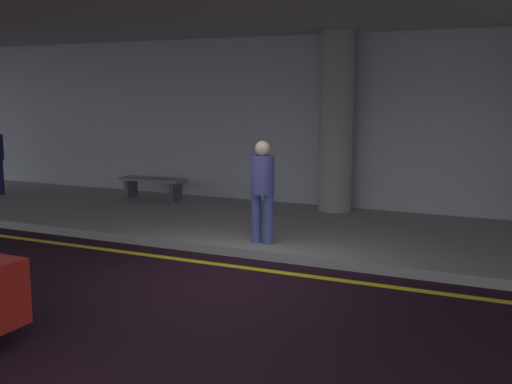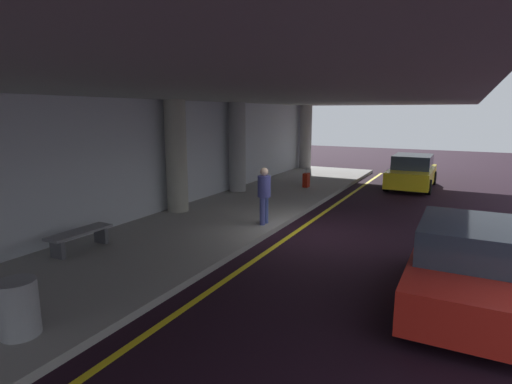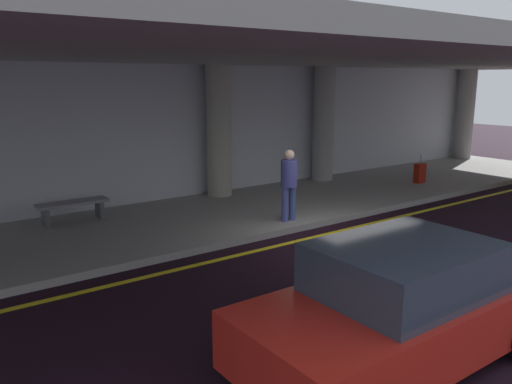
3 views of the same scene
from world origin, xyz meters
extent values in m
plane|color=black|center=(0.00, 0.00, 0.00)|extent=(60.00, 60.00, 0.00)
cube|color=gray|center=(0.00, 3.10, 0.07)|extent=(26.00, 4.20, 0.15)
cube|color=yellow|center=(0.00, 0.50, 0.00)|extent=(26.00, 0.14, 0.01)
cylinder|color=gray|center=(0.00, 4.76, 1.97)|extent=(0.69, 0.69, 3.65)
cylinder|color=gray|center=(4.00, 4.76, 1.97)|extent=(0.69, 0.69, 3.65)
cylinder|color=gray|center=(12.00, 4.76, 1.97)|extent=(0.69, 0.69, 3.65)
cube|color=gray|center=(0.00, 2.60, 3.95)|extent=(28.00, 13.20, 0.30)
cube|color=#B1B7C0|center=(0.00, 5.35, 1.90)|extent=(26.00, 0.30, 3.80)
cube|color=red|center=(-2.84, -3.85, 0.55)|extent=(4.10, 1.80, 0.70)
cube|color=#2D3847|center=(-2.74, -3.85, 1.20)|extent=(2.10, 1.60, 0.60)
cylinder|color=black|center=(-1.49, -3.00, 0.32)|extent=(0.64, 0.22, 0.64)
cylinder|color=black|center=(-4.19, -3.00, 0.32)|extent=(0.64, 0.22, 0.64)
cube|color=yellow|center=(8.93, -1.54, 0.55)|extent=(4.10, 1.80, 0.70)
cube|color=#2D3847|center=(9.03, -1.54, 1.20)|extent=(2.10, 1.60, 0.60)
cylinder|color=black|center=(10.28, -0.69, 0.32)|extent=(0.64, 0.22, 0.64)
cylinder|color=black|center=(10.28, -2.39, 0.32)|extent=(0.64, 0.22, 0.64)
cylinder|color=black|center=(7.58, -0.69, 0.32)|extent=(0.64, 0.22, 0.64)
cylinder|color=black|center=(7.58, -2.39, 0.32)|extent=(0.64, 0.22, 0.64)
cylinder|color=#464D99|center=(-0.26, 1.47, 0.56)|extent=(0.16, 0.16, 0.82)
cylinder|color=#425298|center=(-0.04, 1.47, 0.56)|extent=(0.16, 0.16, 0.82)
cylinder|color=#444796|center=(-0.15, 1.47, 1.28)|extent=(0.38, 0.38, 0.62)
sphere|color=beige|center=(-0.15, 1.47, 1.71)|extent=(0.24, 0.24, 0.24)
cube|color=maroon|center=(6.12, 2.49, 0.46)|extent=(0.36, 0.22, 0.62)
cylinder|color=slate|center=(6.12, 2.49, 0.91)|extent=(0.02, 0.02, 0.28)
cube|color=slate|center=(-4.26, 4.34, 0.60)|extent=(1.60, 0.50, 0.06)
cube|color=#4C4C51|center=(-4.88, 4.34, 0.36)|extent=(0.10, 0.40, 0.42)
cube|color=#4C4C51|center=(-3.64, 4.34, 0.36)|extent=(0.10, 0.40, 0.42)
cylinder|color=gray|center=(-7.29, 1.98, 0.57)|extent=(0.56, 0.56, 0.85)
camera|label=1|loc=(4.07, -7.72, 2.61)|focal=44.51mm
camera|label=2|loc=(-10.60, -3.67, 3.40)|focal=28.56mm
camera|label=3|loc=(-7.57, -7.48, 3.40)|focal=35.94mm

